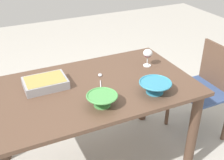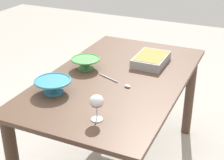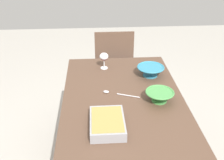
# 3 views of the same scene
# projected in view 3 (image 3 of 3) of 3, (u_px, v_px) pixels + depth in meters

# --- Properties ---
(dining_table) EXTENTS (1.49, 0.88, 0.75)m
(dining_table) POSITION_uv_depth(u_px,v_px,m) (123.00, 116.00, 2.09)
(dining_table) COLOR brown
(dining_table) RESTS_ON ground_plane
(chair) EXTENTS (0.38, 0.45, 0.86)m
(chair) POSITION_uv_depth(u_px,v_px,m) (115.00, 67.00, 3.11)
(chair) COLOR #334772
(chair) RESTS_ON ground_plane
(wine_glass) EXTENTS (0.08, 0.08, 0.15)m
(wine_glass) POSITION_uv_depth(u_px,v_px,m) (104.00, 57.00, 2.43)
(wine_glass) COLOR white
(wine_glass) RESTS_ON dining_table
(casserole_dish) EXTENTS (0.30, 0.21, 0.06)m
(casserole_dish) POSITION_uv_depth(u_px,v_px,m) (107.00, 123.00, 1.73)
(casserole_dish) COLOR #99999E
(casserole_dish) RESTS_ON dining_table
(mixing_bowl) EXTENTS (0.20, 0.20, 0.08)m
(mixing_bowl) POSITION_uv_depth(u_px,v_px,m) (160.00, 96.00, 1.99)
(mixing_bowl) COLOR #4C994C
(mixing_bowl) RESTS_ON dining_table
(small_bowl) EXTENTS (0.23, 0.23, 0.08)m
(small_bowl) POSITION_uv_depth(u_px,v_px,m) (150.00, 71.00, 2.34)
(small_bowl) COLOR teal
(small_bowl) RESTS_ON dining_table
(serving_spoon) EXTENTS (0.12, 0.27, 0.01)m
(serving_spoon) POSITION_uv_depth(u_px,v_px,m) (114.00, 93.00, 2.10)
(serving_spoon) COLOR silver
(serving_spoon) RESTS_ON dining_table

